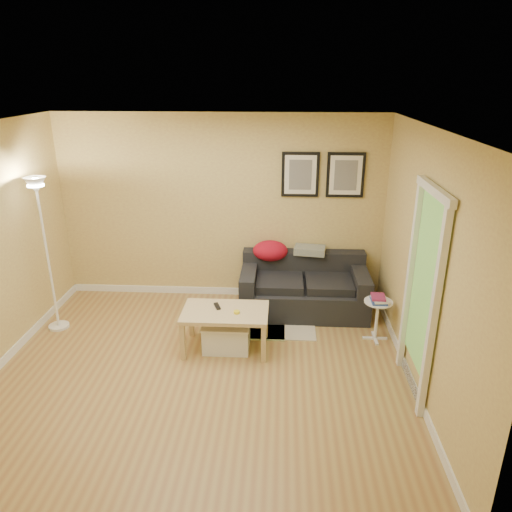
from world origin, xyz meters
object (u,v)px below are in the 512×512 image
object	(u,v)px
book_stack	(379,299)
floor_lamp	(48,260)
coffee_table	(226,329)
storage_bin	(227,336)
sofa	(304,286)
side_table	(377,320)

from	to	relation	value
book_stack	floor_lamp	distance (m)	4.04
coffee_table	storage_bin	distance (m)	0.08
coffee_table	storage_bin	bearing A→B (deg)	-43.48
coffee_table	storage_bin	size ratio (longest dim) A/B	1.79
storage_bin	floor_lamp	world-z (taller)	floor_lamp
storage_bin	book_stack	bearing A→B (deg)	9.49
coffee_table	book_stack	bearing A→B (deg)	5.89
coffee_table	floor_lamp	bearing A→B (deg)	167.08
sofa	floor_lamp	xyz separation A→B (m)	(-3.16, -0.65, 0.55)
sofa	storage_bin	xyz separation A→B (m)	(-0.94, -1.03, -0.20)
storage_bin	side_table	size ratio (longest dim) A/B	1.07
side_table	sofa	bearing A→B (deg)	140.01
storage_bin	coffee_table	bearing A→B (deg)	139.81
coffee_table	book_stack	size ratio (longest dim) A/B	4.18
storage_bin	side_table	xyz separation A→B (m)	(1.80, 0.31, 0.09)
sofa	coffee_table	xyz separation A→B (m)	(-0.95, -1.02, -0.13)
floor_lamp	storage_bin	bearing A→B (deg)	-9.80
sofa	floor_lamp	distance (m)	3.28
side_table	floor_lamp	world-z (taller)	floor_lamp
coffee_table	book_stack	world-z (taller)	book_stack
coffee_table	side_table	distance (m)	1.83
coffee_table	side_table	xyz separation A→B (m)	(1.81, 0.31, 0.01)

